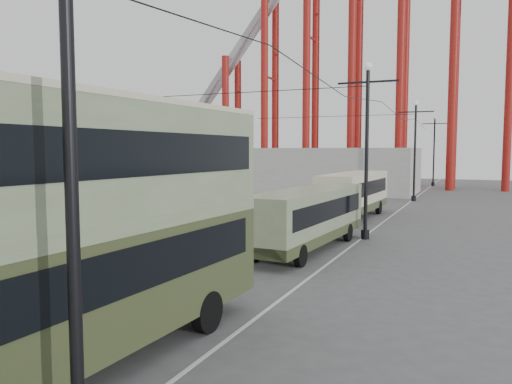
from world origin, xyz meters
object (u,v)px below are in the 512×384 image
at_px(double_decker_bus, 79,218).
at_px(single_decker_cream, 354,193).
at_px(single_decker_green, 308,216).
at_px(pedestrian, 174,256).

bearing_deg(double_decker_bus, single_decker_cream, 93.18).
bearing_deg(single_decker_green, pedestrian, -109.31).
relative_size(double_decker_bus, pedestrian, 7.01).
xyz_separation_m(double_decker_bus, single_decker_cream, (-0.23, 26.71, -1.53)).
relative_size(double_decker_bus, single_decker_cream, 1.09).
height_order(single_decker_cream, pedestrian, single_decker_cream).
xyz_separation_m(double_decker_bus, single_decker_green, (0.38, 14.45, -1.67)).
height_order(double_decker_bus, single_decker_green, double_decker_bus).
xyz_separation_m(single_decker_green, pedestrian, (-2.92, -6.98, -0.84)).
bearing_deg(pedestrian, double_decker_bus, 66.58).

